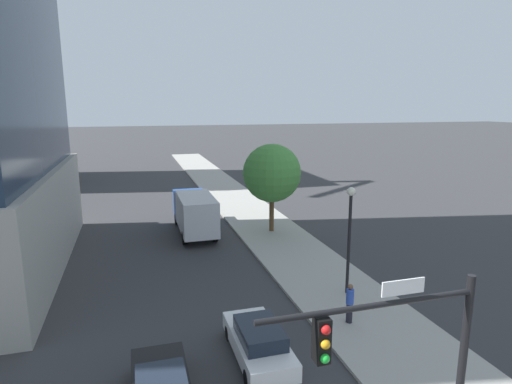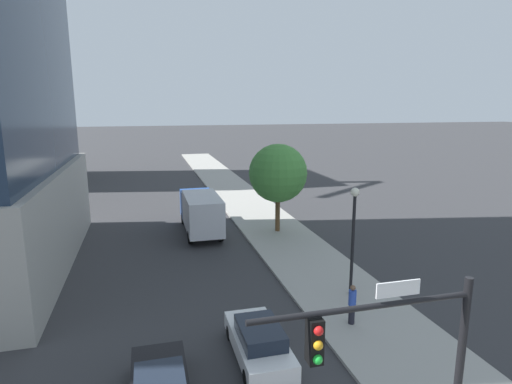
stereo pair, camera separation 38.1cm
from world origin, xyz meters
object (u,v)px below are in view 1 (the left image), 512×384
(street_tree, at_px, (272,173))
(pedestrian_blue_shirt, at_px, (350,303))
(street_lamp, at_px, (350,224))
(box_truck, at_px, (195,211))
(traffic_light_pole, at_px, (401,350))
(car_white, at_px, (258,341))

(street_tree, xyz_separation_m, pedestrian_blue_shirt, (-1.08, -14.27, -3.55))
(street_lamp, bearing_deg, box_truck, 114.86)
(street_lamp, height_order, street_tree, street_tree)
(street_lamp, bearing_deg, traffic_light_pole, -112.71)
(street_tree, height_order, pedestrian_blue_shirt, street_tree)
(traffic_light_pole, bearing_deg, pedestrian_blue_shirt, 68.62)
(box_truck, distance_m, pedestrian_blue_shirt, 16.35)
(traffic_light_pole, bearing_deg, car_white, 103.44)
(traffic_light_pole, height_order, box_truck, traffic_light_pole)
(street_tree, xyz_separation_m, car_white, (-5.69, -15.58, -3.89))
(traffic_light_pole, relative_size, car_white, 1.25)
(car_white, bearing_deg, traffic_light_pole, -76.56)
(street_tree, bearing_deg, traffic_light_pole, -100.62)
(box_truck, height_order, pedestrian_blue_shirt, box_truck)
(traffic_light_pole, distance_m, street_lamp, 11.47)
(street_tree, bearing_deg, pedestrian_blue_shirt, -94.34)
(box_truck, bearing_deg, street_tree, -13.80)
(street_lamp, xyz_separation_m, street_tree, (-0.29, 11.51, 0.82))
(street_tree, distance_m, car_white, 17.04)
(traffic_light_pole, bearing_deg, street_tree, 79.38)
(car_white, xyz_separation_m, pedestrian_blue_shirt, (4.61, 1.31, 0.34))
(street_lamp, xyz_separation_m, car_white, (-5.98, -4.08, -3.06))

